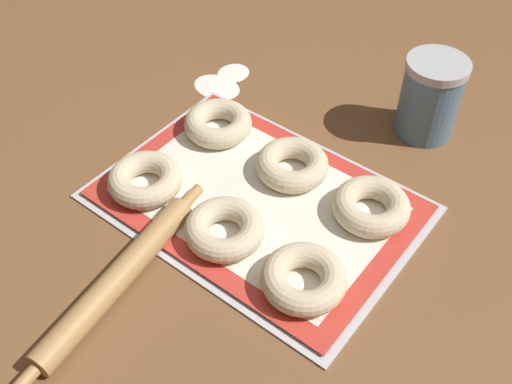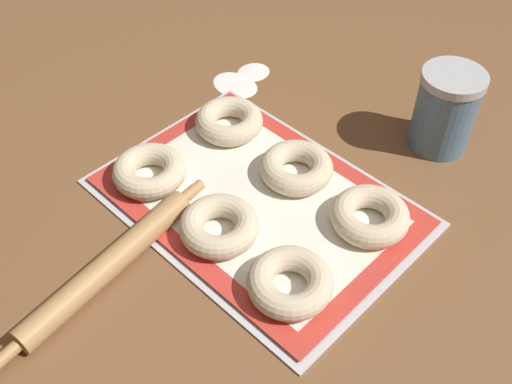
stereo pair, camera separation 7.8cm
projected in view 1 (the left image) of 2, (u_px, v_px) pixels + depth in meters
The scene contains 13 objects.
ground_plane at pixel (250, 199), 1.03m from camera, with size 2.80×2.80×0.00m, color brown.
baking_tray at pixel (256, 203), 1.02m from camera, with size 0.53×0.38×0.01m.
baking_mat at pixel (256, 201), 1.02m from camera, with size 0.50×0.35×0.00m.
bagel_front_left at pixel (145, 180), 1.02m from camera, with size 0.13×0.13×0.04m.
bagel_front_center at pixel (225, 229), 0.94m from camera, with size 0.13×0.13×0.04m.
bagel_front_right at pixel (304, 279), 0.88m from camera, with size 0.13×0.13×0.04m.
bagel_back_left at pixel (218, 123), 1.12m from camera, with size 0.13×0.13×0.04m.
bagel_back_center at pixel (292, 165), 1.05m from camera, with size 0.13×0.13×0.04m.
bagel_back_right at pixel (371, 206), 0.98m from camera, with size 0.13×0.13×0.04m.
flour_canister at pixel (430, 97), 1.10m from camera, with size 0.11×0.11×0.16m.
rolling_pin at pixel (118, 278), 0.89m from camera, with size 0.09×0.43×0.04m.
flour_patch_near at pixel (233, 73), 1.29m from camera, with size 0.07×0.07×0.00m.
flour_patch_far at pixel (217, 86), 1.25m from camera, with size 0.11×0.08×0.00m.
Camera 1 is at (0.44, -0.55, 0.75)m, focal length 42.00 mm.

